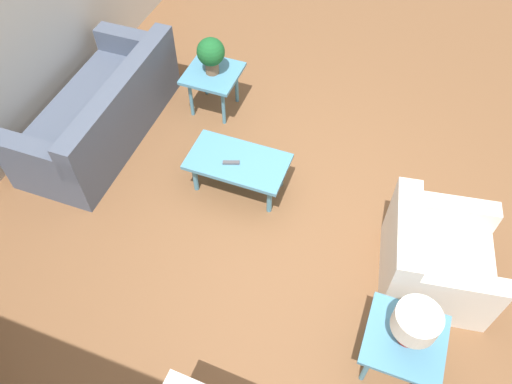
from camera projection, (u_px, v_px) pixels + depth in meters
name	position (u px, v px, depth m)	size (l,w,h in m)	color
ground_plane	(296.00, 222.00, 4.80)	(14.00, 14.00, 0.00)	brown
sofa	(103.00, 113.00, 5.30)	(0.94, 2.05, 0.81)	#4C566B
armchair	(432.00, 258.00, 4.21)	(1.01, 1.02, 0.76)	silver
coffee_table	(238.00, 164.00, 4.79)	(0.96, 0.53, 0.40)	teal
side_table_plant	(213.00, 77.00, 5.45)	(0.57, 0.57, 0.51)	teal
side_table_lamp	(404.00, 342.00, 3.61)	(0.57, 0.57, 0.51)	teal
potted_plant	(211.00, 53.00, 5.20)	(0.30, 0.30, 0.41)	brown
table_lamp	(415.00, 323.00, 3.35)	(0.32, 0.32, 0.39)	red
remote_control	(231.00, 163.00, 4.72)	(0.16, 0.09, 0.02)	#4C4C51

